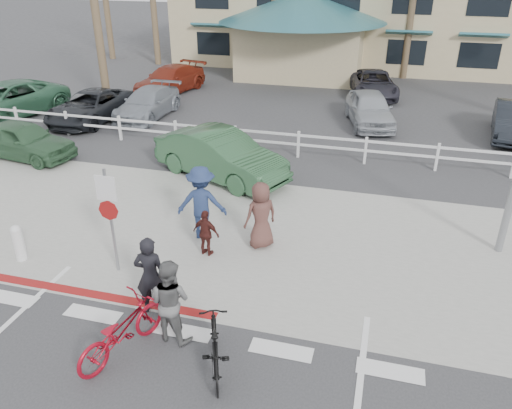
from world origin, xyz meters
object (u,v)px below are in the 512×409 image
(bike_black, at_px, (215,346))
(car_red_compact, at_px, (23,140))
(bike_red, at_px, (121,330))
(sign_post, at_px, (111,216))
(car_white_sedan, at_px, (220,155))

(bike_black, relative_size, car_red_compact, 0.45)
(bike_red, relative_size, bike_black, 1.14)
(sign_post, distance_m, bike_red, 2.98)
(bike_red, height_order, car_white_sedan, car_white_sedan)
(bike_black, distance_m, car_red_compact, 12.97)
(car_white_sedan, bearing_deg, bike_red, -149.84)
(car_white_sedan, bearing_deg, sign_post, -161.62)
(bike_red, bearing_deg, car_white_sedan, -64.60)
(bike_red, xyz_separation_m, car_red_compact, (-8.38, 8.10, 0.14))
(bike_red, distance_m, bike_black, 1.80)
(car_white_sedan, bearing_deg, car_red_compact, 115.16)
(sign_post, xyz_separation_m, car_white_sedan, (0.57, 5.84, -0.67))
(bike_red, xyz_separation_m, bike_black, (1.80, 0.06, 0.00))
(sign_post, xyz_separation_m, bike_black, (3.27, -2.36, -0.92))
(car_white_sedan, height_order, car_red_compact, car_white_sedan)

